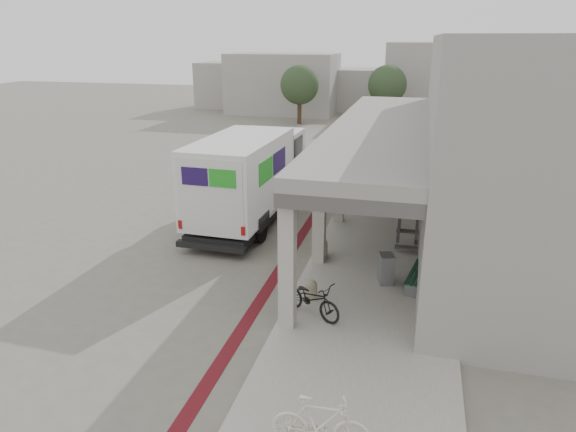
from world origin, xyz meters
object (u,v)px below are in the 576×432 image
(fedex_truck, at_px, (250,175))
(bicycle_cream, at_px, (321,423))
(utility_cabinet, at_px, (386,269))
(bench, at_px, (418,275))
(bicycle_black, at_px, (311,298))

(fedex_truck, xyz_separation_m, bicycle_cream, (5.04, -11.36, -1.20))
(fedex_truck, xyz_separation_m, utility_cabinet, (5.66, -4.57, -1.28))
(bench, distance_m, utility_cabinet, 0.91)
(fedex_truck, distance_m, utility_cabinet, 7.39)
(utility_cabinet, relative_size, bicycle_black, 0.48)
(utility_cabinet, distance_m, bicycle_black, 2.94)
(utility_cabinet, xyz_separation_m, bicycle_cream, (-0.62, -6.79, 0.09))
(bench, xyz_separation_m, bicycle_black, (-2.63, -2.42, 0.17))
(utility_cabinet, bearing_deg, fedex_truck, 126.19)
(bicycle_black, height_order, bicycle_cream, bicycle_cream)
(bicycle_black, bearing_deg, bench, -19.78)
(fedex_truck, height_order, bicycle_cream, fedex_truck)
(utility_cabinet, relative_size, bicycle_cream, 0.50)
(bench, bearing_deg, utility_cabinet, -166.82)
(fedex_truck, relative_size, bicycle_cream, 4.66)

